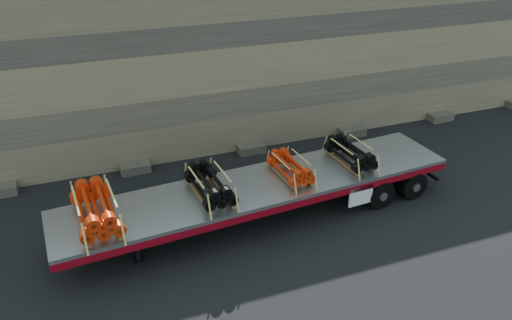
{
  "coord_description": "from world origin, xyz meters",
  "views": [
    {
      "loc": [
        -4.56,
        -13.57,
        9.96
      ],
      "look_at": [
        0.84,
        0.98,
        1.67
      ],
      "focal_mm": 35.0,
      "sensor_mm": 36.0,
      "label": 1
    }
  ],
  "objects_px": {
    "bundle_midfront": "(210,185)",
    "bundle_rear": "(351,154)",
    "bundle_front": "(96,210)",
    "trailer": "(262,201)",
    "bundle_midrear": "(291,168)"
  },
  "relations": [
    {
      "from": "bundle_midfront",
      "to": "bundle_rear",
      "type": "bearing_deg",
      "value": 0.0
    },
    {
      "from": "bundle_front",
      "to": "bundle_rear",
      "type": "bearing_deg",
      "value": -0.0
    },
    {
      "from": "trailer",
      "to": "bundle_rear",
      "type": "relative_size",
      "value": 6.84
    },
    {
      "from": "bundle_front",
      "to": "bundle_midrear",
      "type": "xyz_separation_m",
      "value": [
        6.44,
        0.49,
        -0.1
      ]
    },
    {
      "from": "bundle_front",
      "to": "trailer",
      "type": "bearing_deg",
      "value": 0.0
    },
    {
      "from": "bundle_midrear",
      "to": "bundle_rear",
      "type": "xyz_separation_m",
      "value": [
        2.43,
        0.19,
        0.02
      ]
    },
    {
      "from": "bundle_midrear",
      "to": "bundle_rear",
      "type": "distance_m",
      "value": 2.44
    },
    {
      "from": "bundle_rear",
      "to": "bundle_front",
      "type": "bearing_deg",
      "value": 180.0
    },
    {
      "from": "bundle_midrear",
      "to": "trailer",
      "type": "bearing_deg",
      "value": -180.0
    },
    {
      "from": "bundle_midfront",
      "to": "bundle_midrear",
      "type": "distance_m",
      "value": 2.93
    },
    {
      "from": "bundle_front",
      "to": "bundle_rear",
      "type": "relative_size",
      "value": 1.23
    },
    {
      "from": "bundle_midfront",
      "to": "bundle_rear",
      "type": "relative_size",
      "value": 1.08
    },
    {
      "from": "bundle_midrear",
      "to": "bundle_rear",
      "type": "bearing_deg",
      "value": -0.0
    },
    {
      "from": "trailer",
      "to": "bundle_front",
      "type": "distance_m",
      "value": 5.48
    },
    {
      "from": "bundle_midfront",
      "to": "bundle_rear",
      "type": "distance_m",
      "value": 5.37
    }
  ]
}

